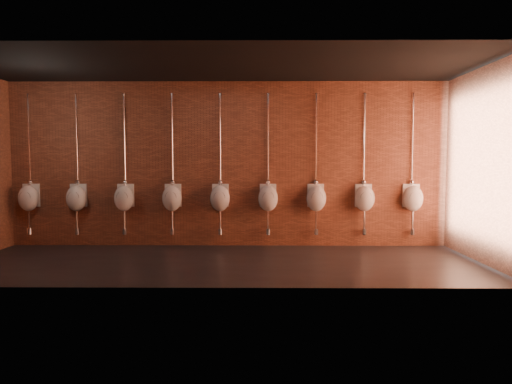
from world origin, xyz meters
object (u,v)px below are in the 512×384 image
(urinal_0, at_px, (29,197))
(urinal_7, at_px, (365,198))
(urinal_2, at_px, (124,198))
(urinal_8, at_px, (413,198))
(urinal_4, at_px, (220,198))
(urinal_1, at_px, (76,197))
(urinal_3, at_px, (172,198))
(urinal_5, at_px, (268,198))
(urinal_6, at_px, (316,198))

(urinal_0, height_order, urinal_7, same)
(urinal_0, distance_m, urinal_7, 6.51)
(urinal_2, height_order, urinal_8, same)
(urinal_4, bearing_deg, urinal_7, 0.00)
(urinal_1, height_order, urinal_3, same)
(urinal_1, relative_size, urinal_5, 1.00)
(urinal_7, bearing_deg, urinal_3, 180.00)
(urinal_2, height_order, urinal_5, same)
(urinal_0, relative_size, urinal_5, 1.00)
(urinal_0, relative_size, urinal_2, 1.00)
(urinal_5, bearing_deg, urinal_1, 180.00)
(urinal_1, relative_size, urinal_3, 1.00)
(urinal_2, xyz_separation_m, urinal_4, (1.86, 0.00, 0.00))
(urinal_6, bearing_deg, urinal_2, 180.00)
(urinal_5, bearing_deg, urinal_7, 0.00)
(urinal_7, bearing_deg, urinal_2, 180.00)
(urinal_5, distance_m, urinal_6, 0.93)
(urinal_5, xyz_separation_m, urinal_7, (1.86, 0.00, 0.00))
(urinal_0, distance_m, urinal_8, 7.44)
(urinal_1, xyz_separation_m, urinal_2, (0.93, 0.00, 0.00))
(urinal_5, relative_size, urinal_7, 1.00)
(urinal_6, height_order, urinal_7, same)
(urinal_2, relative_size, urinal_7, 1.00)
(urinal_3, height_order, urinal_7, same)
(urinal_7, bearing_deg, urinal_1, 180.00)
(urinal_7, bearing_deg, urinal_6, 180.00)
(urinal_5, xyz_separation_m, urinal_8, (2.79, 0.00, 0.00))
(urinal_7, bearing_deg, urinal_5, 180.00)
(urinal_6, bearing_deg, urinal_7, 0.00)
(urinal_2, xyz_separation_m, urinal_6, (3.72, 0.00, 0.00))
(urinal_8, bearing_deg, urinal_7, 180.00)
(urinal_3, bearing_deg, urinal_2, 180.00)
(urinal_1, bearing_deg, urinal_0, 180.00)
(urinal_0, height_order, urinal_2, same)
(urinal_1, bearing_deg, urinal_5, 0.00)
(urinal_2, xyz_separation_m, urinal_3, (0.93, 0.00, 0.00))
(urinal_0, bearing_deg, urinal_4, 0.00)
(urinal_3, bearing_deg, urinal_8, 0.00)
(urinal_0, height_order, urinal_5, same)
(urinal_3, relative_size, urinal_8, 1.00)
(urinal_3, height_order, urinal_5, same)
(urinal_2, distance_m, urinal_6, 3.72)
(urinal_0, relative_size, urinal_1, 1.00)
(urinal_5, relative_size, urinal_6, 1.00)
(urinal_0, distance_m, urinal_2, 1.86)
(urinal_4, bearing_deg, urinal_8, 0.00)
(urinal_6, xyz_separation_m, urinal_7, (0.93, 0.00, 0.00))
(urinal_6, relative_size, urinal_7, 1.00)
(urinal_4, bearing_deg, urinal_6, 0.00)
(urinal_2, relative_size, urinal_4, 1.00)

